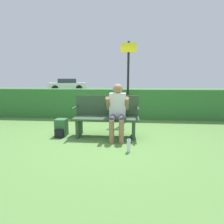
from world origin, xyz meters
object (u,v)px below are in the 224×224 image
at_px(park_bench, 106,116).
at_px(water_bottle, 129,146).
at_px(signpost, 128,76).
at_px(person_seated, 117,109).
at_px(parked_car, 68,85).
at_px(backpack, 61,128).

height_order(park_bench, water_bottle, park_bench).
bearing_deg(signpost, park_bench, -109.02).
height_order(park_bench, signpost, signpost).
bearing_deg(signpost, water_bottle, -89.97).
distance_m(person_seated, signpost, 1.83).
bearing_deg(parked_car, park_bench, -84.04).
bearing_deg(water_bottle, parked_car, 112.38).
bearing_deg(park_bench, backpack, -175.04).
relative_size(person_seated, signpost, 0.51).
relative_size(backpack, signpost, 0.17).
xyz_separation_m(backpack, signpost, (1.61, 1.61, 1.25)).
xyz_separation_m(water_bottle, signpost, (-0.00, 2.44, 1.32)).
relative_size(person_seated, parked_car, 0.30).
bearing_deg(park_bench, person_seated, -25.94).
distance_m(water_bottle, signpost, 2.77).
height_order(backpack, parked_car, parked_car).
relative_size(person_seated, backpack, 3.02).
bearing_deg(water_bottle, signpost, 90.03).
bearing_deg(signpost, person_seated, -98.72).
bearing_deg(signpost, backpack, -134.99).
distance_m(park_bench, parked_car, 15.31).
bearing_deg(person_seated, backpack, 178.45).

